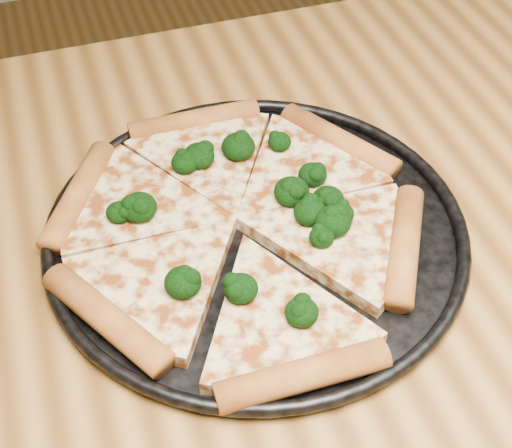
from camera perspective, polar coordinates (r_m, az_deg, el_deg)
name	(u,v)px	position (r m, az deg, el deg)	size (l,w,h in m)	color
dining_table	(413,367)	(0.69, 11.60, -10.40)	(1.20, 0.90, 0.75)	#9C6930
pizza_pan	(256,231)	(0.64, 0.00, -0.52)	(0.35, 0.35, 0.02)	black
pizza	(237,223)	(0.64, -1.40, 0.10)	(0.33, 0.33, 0.02)	#DDC487
broccoli_florets	(255,206)	(0.63, -0.09, 1.35)	(0.20, 0.22, 0.02)	black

